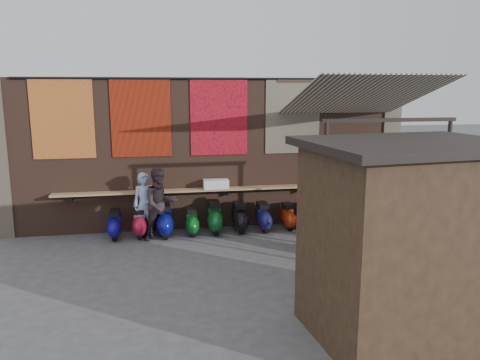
{
  "coord_description": "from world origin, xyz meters",
  "views": [
    {
      "loc": [
        -1.34,
        -9.72,
        3.73
      ],
      "look_at": [
        0.63,
        1.2,
        1.55
      ],
      "focal_mm": 35.0,
      "sensor_mm": 36.0,
      "label": 1
    }
  ],
  "objects_px": {
    "scooter_stool_3": "(192,222)",
    "diner_left": "(145,205)",
    "scooter_stool_6": "(263,217)",
    "shopper_tan": "(323,220)",
    "scooter_stool_2": "(165,221)",
    "shopper_grey": "(438,215)",
    "scooter_stool_5": "(240,218)",
    "scooter_stool_4": "(214,217)",
    "scooter_stool_8": "(310,216)",
    "scooter_stool_9": "(334,214)",
    "scooter_stool_0": "(115,225)",
    "scooter_stool_1": "(140,223)",
    "scooter_stool_7": "(288,216)",
    "diner_right": "(160,204)",
    "market_stall": "(405,244)",
    "shopper_navy": "(320,212)",
    "shelf_box": "(216,184)"
  },
  "relations": [
    {
      "from": "scooter_stool_4",
      "to": "market_stall",
      "type": "xyz_separation_m",
      "value": [
        2.18,
        -5.62,
        1.03
      ]
    },
    {
      "from": "scooter_stool_2",
      "to": "scooter_stool_6",
      "type": "distance_m",
      "value": 2.58
    },
    {
      "from": "shelf_box",
      "to": "scooter_stool_8",
      "type": "xyz_separation_m",
      "value": [
        2.5,
        -0.35,
        -0.9
      ]
    },
    {
      "from": "scooter_stool_6",
      "to": "scooter_stool_8",
      "type": "height_order",
      "value": "scooter_stool_6"
    },
    {
      "from": "shelf_box",
      "to": "diner_right",
      "type": "distance_m",
      "value": 1.61
    },
    {
      "from": "scooter_stool_2",
      "to": "scooter_stool_4",
      "type": "height_order",
      "value": "scooter_stool_2"
    },
    {
      "from": "scooter_stool_9",
      "to": "scooter_stool_0",
      "type": "bearing_deg",
      "value": 179.64
    },
    {
      "from": "scooter_stool_2",
      "to": "scooter_stool_5",
      "type": "xyz_separation_m",
      "value": [
        1.95,
        0.04,
        -0.03
      ]
    },
    {
      "from": "scooter_stool_0",
      "to": "shelf_box",
      "type": "bearing_deg",
      "value": 6.39
    },
    {
      "from": "shopper_grey",
      "to": "scooter_stool_8",
      "type": "bearing_deg",
      "value": -30.12
    },
    {
      "from": "shelf_box",
      "to": "shopper_navy",
      "type": "distance_m",
      "value": 2.93
    },
    {
      "from": "scooter_stool_2",
      "to": "scooter_stool_5",
      "type": "distance_m",
      "value": 1.95
    },
    {
      "from": "shopper_grey",
      "to": "scooter_stool_1",
      "type": "bearing_deg",
      "value": -2.99
    },
    {
      "from": "scooter_stool_2",
      "to": "scooter_stool_9",
      "type": "relative_size",
      "value": 1.13
    },
    {
      "from": "scooter_stool_3",
      "to": "scooter_stool_2",
      "type": "bearing_deg",
      "value": -179.06
    },
    {
      "from": "diner_left",
      "to": "shopper_tan",
      "type": "bearing_deg",
      "value": -36.1
    },
    {
      "from": "diner_left",
      "to": "market_stall",
      "type": "xyz_separation_m",
      "value": [
        3.94,
        -5.59,
        0.61
      ]
    },
    {
      "from": "scooter_stool_5",
      "to": "scooter_stool_8",
      "type": "height_order",
      "value": "scooter_stool_5"
    },
    {
      "from": "diner_left",
      "to": "shopper_navy",
      "type": "bearing_deg",
      "value": -30.29
    },
    {
      "from": "scooter_stool_2",
      "to": "scooter_stool_9",
      "type": "bearing_deg",
      "value": 0.16
    },
    {
      "from": "scooter_stool_0",
      "to": "scooter_stool_3",
      "type": "distance_m",
      "value": 1.94
    },
    {
      "from": "scooter_stool_7",
      "to": "diner_right",
      "type": "height_order",
      "value": "diner_right"
    },
    {
      "from": "scooter_stool_6",
      "to": "shopper_tan",
      "type": "distance_m",
      "value": 2.22
    },
    {
      "from": "scooter_stool_3",
      "to": "diner_left",
      "type": "xyz_separation_m",
      "value": [
        -1.17,
        0.03,
        0.49
      ]
    },
    {
      "from": "diner_left",
      "to": "market_stall",
      "type": "distance_m",
      "value": 6.86
    },
    {
      "from": "scooter_stool_4",
      "to": "scooter_stool_6",
      "type": "relative_size",
      "value": 1.11
    },
    {
      "from": "scooter_stool_4",
      "to": "scooter_stool_2",
      "type": "bearing_deg",
      "value": -176.37
    },
    {
      "from": "scooter_stool_2",
      "to": "scooter_stool_5",
      "type": "relative_size",
      "value": 1.07
    },
    {
      "from": "market_stall",
      "to": "scooter_stool_0",
      "type": "bearing_deg",
      "value": 123.86
    },
    {
      "from": "diner_left",
      "to": "scooter_stool_4",
      "type": "bearing_deg",
      "value": -8.29
    },
    {
      "from": "scooter_stool_1",
      "to": "scooter_stool_2",
      "type": "relative_size",
      "value": 0.88
    },
    {
      "from": "diner_left",
      "to": "scooter_stool_5",
      "type": "bearing_deg",
      "value": -9.72
    },
    {
      "from": "scooter_stool_1",
      "to": "scooter_stool_5",
      "type": "relative_size",
      "value": 0.95
    },
    {
      "from": "scooter_stool_3",
      "to": "shopper_tan",
      "type": "height_order",
      "value": "shopper_tan"
    },
    {
      "from": "scooter_stool_3",
      "to": "diner_right",
      "type": "height_order",
      "value": "diner_right"
    },
    {
      "from": "scooter_stool_4",
      "to": "diner_right",
      "type": "relative_size",
      "value": 0.48
    },
    {
      "from": "scooter_stool_8",
      "to": "shopper_navy",
      "type": "distance_m",
      "value": 1.61
    },
    {
      "from": "scooter_stool_0",
      "to": "scooter_stool_5",
      "type": "distance_m",
      "value": 3.2
    },
    {
      "from": "scooter_stool_8",
      "to": "market_stall",
      "type": "bearing_deg",
      "value": -94.24
    },
    {
      "from": "scooter_stool_0",
      "to": "scooter_stool_1",
      "type": "xyz_separation_m",
      "value": [
        0.62,
        0.04,
        0.01
      ]
    },
    {
      "from": "scooter_stool_2",
      "to": "shopper_grey",
      "type": "height_order",
      "value": "shopper_grey"
    },
    {
      "from": "shelf_box",
      "to": "scooter_stool_5",
      "type": "distance_m",
      "value": 1.08
    },
    {
      "from": "scooter_stool_5",
      "to": "diner_right",
      "type": "distance_m",
      "value": 2.13
    },
    {
      "from": "shopper_tan",
      "to": "market_stall",
      "type": "xyz_separation_m",
      "value": [
        -0.05,
        -3.59,
        0.63
      ]
    },
    {
      "from": "diner_left",
      "to": "scooter_stool_9",
      "type": "bearing_deg",
      "value": -9.88
    },
    {
      "from": "shopper_tan",
      "to": "scooter_stool_4",
      "type": "bearing_deg",
      "value": 106.28
    },
    {
      "from": "scooter_stool_7",
      "to": "market_stall",
      "type": "height_order",
      "value": "market_stall"
    },
    {
      "from": "scooter_stool_6",
      "to": "diner_right",
      "type": "height_order",
      "value": "diner_right"
    },
    {
      "from": "scooter_stool_5",
      "to": "scooter_stool_8",
      "type": "xyz_separation_m",
      "value": [
        1.92,
        -0.04,
        -0.03
      ]
    },
    {
      "from": "market_stall",
      "to": "scooter_stool_7",
      "type": "bearing_deg",
      "value": 85.61
    }
  ]
}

